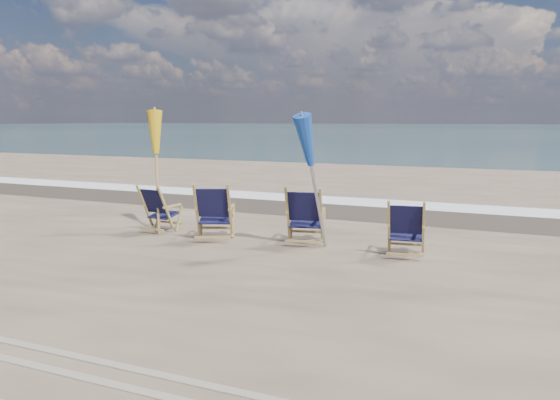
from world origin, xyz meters
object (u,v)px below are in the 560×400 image
Objects in this scene: beach_chair_2 at (321,217)px; umbrella_yellow at (156,139)px; beach_chair_1 at (230,213)px; beach_chair_3 at (423,230)px; umbrella_blue at (316,140)px; beach_chair_0 at (166,210)px.

beach_chair_2 is 3.61m from umbrella_yellow.
beach_chair_1 reaches higher than beach_chair_3.
beach_chair_3 is 2.24m from umbrella_blue.
beach_chair_2 reaches higher than beach_chair_3.
umbrella_blue is at bearing -5.05° from umbrella_yellow.
beach_chair_1 is 1.02× the size of beach_chair_2.
umbrella_blue is (3.39, -0.30, 0.03)m from umbrella_yellow.
beach_chair_0 is 0.90× the size of beach_chair_2.
beach_chair_3 is 5.33m from umbrella_yellow.
umbrella_blue is at bearing -176.77° from beach_chair_0.
umbrella_yellow is (-5.15, 0.16, 1.36)m from beach_chair_3.
umbrella_blue reaches higher than beach_chair_2.
beach_chair_1 is 3.41m from beach_chair_3.
umbrella_blue is (1.65, -0.06, 1.33)m from beach_chair_1.
beach_chair_3 is at bearing -1.77° from umbrella_yellow.
beach_chair_0 is 4.85m from beach_chair_3.
beach_chair_0 is 0.88× the size of beach_chair_1.
beach_chair_1 is at bearing -6.53° from beach_chair_3.
umbrella_yellow reaches higher than beach_chair_0.
beach_chair_1 is at bearing -1.76° from beach_chair_2.
beach_chair_3 is at bearing -174.17° from beach_chair_0.
beach_chair_0 is at bearing -28.32° from umbrella_yellow.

